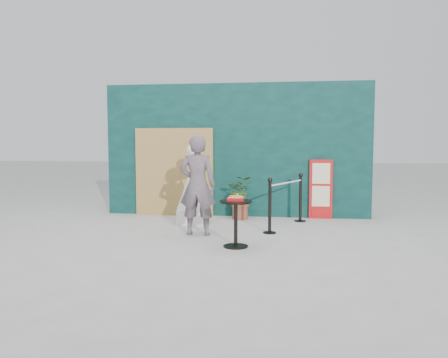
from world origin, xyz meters
TOP-DOWN VIEW (x-y plane):
  - ground at (0.00, 0.00)m, footprint 60.00×60.00m
  - back_wall at (0.00, 3.15)m, footprint 6.00×0.30m
  - bamboo_fence at (-1.40, 2.94)m, footprint 1.80×0.08m
  - woman at (-0.44, 0.92)m, footprint 0.66×0.44m
  - menu_board at (1.90, 2.95)m, footprint 0.50×0.07m
  - statue at (-0.77, 1.98)m, footprint 0.64×0.64m
  - cafe_table at (0.35, 0.09)m, footprint 0.52×0.52m
  - food_basket at (0.35, 0.09)m, footprint 0.26×0.19m
  - planter at (0.15, 2.65)m, footprint 0.56×0.48m
  - stanchion_barrier at (1.15, 1.88)m, footprint 0.84×1.54m

SIDE VIEW (x-z plane):
  - ground at x=0.00m, z-range 0.00..0.00m
  - stanchion_barrier at x=1.15m, z-range -0.02..1.01m
  - cafe_table at x=0.35m, z-range 0.12..0.87m
  - planter at x=0.15m, z-range 0.08..1.03m
  - menu_board at x=1.90m, z-range 0.00..1.30m
  - statue at x=-0.77m, z-range -0.15..1.48m
  - food_basket at x=0.35m, z-range 0.73..0.84m
  - woman at x=-0.44m, z-range 0.00..1.82m
  - bamboo_fence at x=-1.40m, z-range 0.00..2.00m
  - back_wall at x=0.00m, z-range 0.00..3.00m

